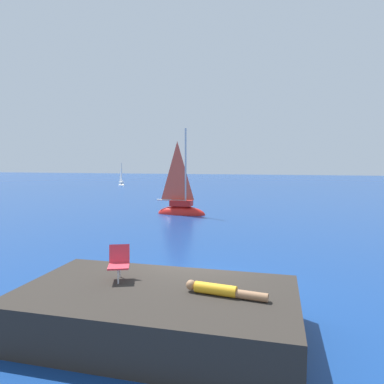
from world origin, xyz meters
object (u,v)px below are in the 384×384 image
at_px(sailboat_near, 181,209).
at_px(person_sunbather, 221,290).
at_px(beach_chair, 119,261).
at_px(sailboat_far, 121,184).

bearing_deg(sailboat_near, person_sunbather, -69.43).
xyz_separation_m(person_sunbather, beach_chair, (-2.51, 0.51, 0.33)).
bearing_deg(beach_chair, person_sunbather, 59.25).
height_order(person_sunbather, beach_chair, beach_chair).
bearing_deg(person_sunbather, sailboat_far, 125.22).
bearing_deg(sailboat_far, person_sunbather, -17.56).
height_order(sailboat_far, beach_chair, sailboat_far).
bearing_deg(person_sunbather, sailboat_near, 115.83).
xyz_separation_m(sailboat_near, person_sunbather, (5.00, -16.71, 0.78)).
bearing_deg(beach_chair, sailboat_near, 169.55).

